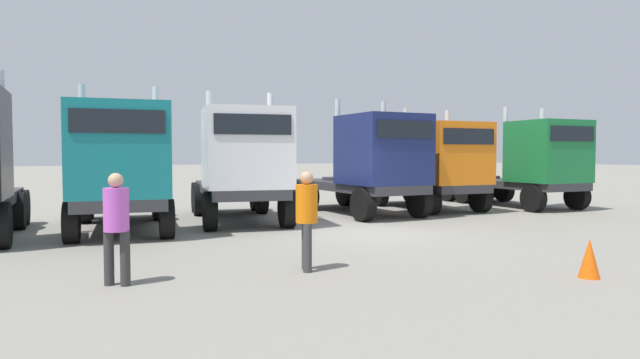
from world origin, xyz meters
TOP-DOWN VIEW (x-y plane):
  - ground at (0.00, 0.00)m, footprint 200.00×200.00m
  - semi_truck_teal at (-6.02, 3.10)m, footprint 3.58×6.74m
  - semi_truck_white at (-2.43, 3.51)m, footprint 3.83×6.79m
  - semi_truck_navy at (2.28, 3.45)m, footprint 2.78×6.40m
  - semi_truck_orange at (5.43, 3.70)m, footprint 3.17×6.19m
  - semi_truck_green at (9.39, 2.65)m, footprint 3.16×6.56m
  - visitor_in_hivis at (-3.82, -3.35)m, footprint 0.52×0.52m
  - visitor_with_camera at (-7.03, -2.87)m, footprint 0.56×0.56m
  - traffic_cone_mid at (0.15, -6.24)m, footprint 0.36×0.36m

SIDE VIEW (x-z plane):
  - ground at x=0.00m, z-range 0.00..0.00m
  - traffic_cone_mid at x=0.15m, z-range 0.00..0.68m
  - visitor_in_hivis at x=-3.82m, z-range 0.15..1.97m
  - visitor_with_camera at x=-7.03m, z-range 0.15..1.98m
  - semi_truck_orange at x=5.43m, z-range -0.21..3.66m
  - semi_truck_green at x=9.39m, z-range -0.25..3.75m
  - semi_truck_teal at x=-6.02m, z-range -0.24..3.78m
  - semi_truck_white at x=-2.43m, z-range -0.24..3.82m
  - semi_truck_navy at x=2.28m, z-range -0.20..3.83m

